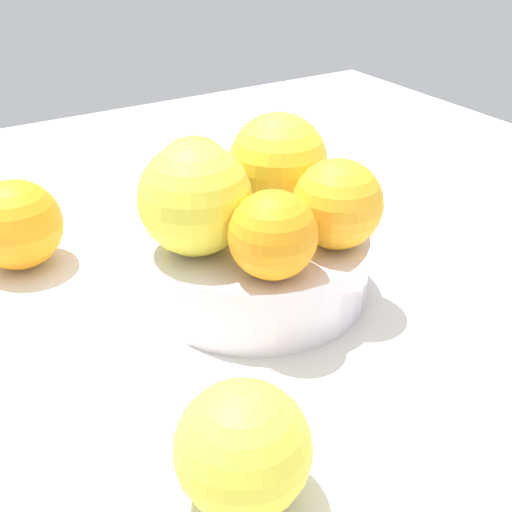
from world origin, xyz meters
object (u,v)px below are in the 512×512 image
at_px(orange_in_bowl_0, 278,162).
at_px(orange_in_bowl_4, 194,175).
at_px(orange_in_bowl_1, 197,200).
at_px(orange_in_bowl_2, 273,235).
at_px(orange_loose_0, 17,225).
at_px(orange_loose_1, 243,448).
at_px(orange_in_bowl_3, 338,204).
at_px(fruit_bowl, 256,263).

height_order(orange_in_bowl_0, orange_in_bowl_4, orange_in_bowl_0).
xyz_separation_m(orange_in_bowl_1, orange_in_bowl_4, (-0.03, -0.07, -0.01)).
relative_size(orange_in_bowl_0, orange_in_bowl_4, 1.26).
xyz_separation_m(orange_in_bowl_2, orange_loose_0, (0.14, -0.21, -0.05)).
bearing_deg(orange_loose_1, orange_in_bowl_3, -141.02).
xyz_separation_m(orange_in_bowl_1, orange_loose_1, (0.07, 0.18, -0.06)).
bearing_deg(orange_in_bowl_1, fruit_bowl, -177.20).
xyz_separation_m(orange_in_bowl_4, orange_loose_1, (0.10, 0.24, -0.05)).
distance_m(fruit_bowl, orange_in_bowl_1, 0.09).
relative_size(orange_in_bowl_1, orange_loose_1, 1.13).
xyz_separation_m(orange_loose_0, orange_loose_1, (-0.04, 0.33, -0.00)).
height_order(orange_in_bowl_1, orange_loose_1, orange_in_bowl_1).
distance_m(fruit_bowl, orange_loose_1, 0.22).
distance_m(orange_in_bowl_1, orange_loose_0, 0.19).
bearing_deg(orange_in_bowl_3, orange_loose_1, 38.98).
bearing_deg(orange_in_bowl_3, orange_in_bowl_2, 10.11).
xyz_separation_m(orange_in_bowl_0, orange_loose_1, (0.16, 0.21, -0.06)).
bearing_deg(orange_in_bowl_1, orange_in_bowl_4, -115.17).
xyz_separation_m(fruit_bowl, orange_loose_0, (0.16, -0.15, 0.01)).
height_order(fruit_bowl, orange_loose_0, orange_loose_0).
relative_size(fruit_bowl, orange_in_bowl_2, 2.88).
height_order(orange_in_bowl_3, orange_in_bowl_4, orange_in_bowl_3).
distance_m(orange_in_bowl_0, orange_loose_1, 0.28).
bearing_deg(fruit_bowl, orange_in_bowl_4, -69.90).
bearing_deg(orange_loose_1, orange_in_bowl_2, -128.70).
height_order(orange_in_bowl_1, orange_in_bowl_4, orange_in_bowl_1).
height_order(fruit_bowl, orange_loose_1, orange_loose_1).
bearing_deg(orange_in_bowl_0, fruit_bowl, 37.39).
relative_size(fruit_bowl, orange_in_bowl_1, 2.15).
xyz_separation_m(orange_in_bowl_3, orange_loose_0, (0.20, -0.20, -0.05)).
bearing_deg(orange_in_bowl_2, orange_in_bowl_3, -169.89).
bearing_deg(orange_loose_0, orange_in_bowl_2, 122.74).
relative_size(orange_in_bowl_1, orange_loose_0, 1.07).
bearing_deg(orange_in_bowl_2, orange_in_bowl_1, -63.19).
height_order(orange_in_bowl_1, orange_loose_0, orange_in_bowl_1).
bearing_deg(orange_loose_0, fruit_bowl, 136.96).
xyz_separation_m(fruit_bowl, orange_in_bowl_0, (-0.04, -0.03, 0.07)).
relative_size(fruit_bowl, orange_loose_1, 2.44).
height_order(orange_in_bowl_1, orange_in_bowl_2, orange_in_bowl_1).
height_order(orange_in_bowl_0, orange_in_bowl_2, orange_in_bowl_0).
relative_size(fruit_bowl, orange_in_bowl_4, 2.80).
distance_m(fruit_bowl, orange_in_bowl_0, 0.09).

